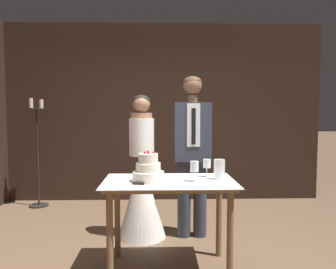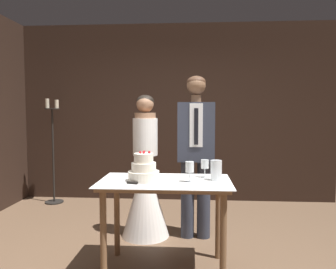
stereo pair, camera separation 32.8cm
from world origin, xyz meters
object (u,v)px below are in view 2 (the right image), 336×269
Objects in this scene: tiered_cake at (144,170)px; hurricane_candle at (216,171)px; cake_table at (165,194)px; candle_stand at (53,154)px; wine_glass_middle at (205,165)px; bride at (145,185)px; cake_knife at (140,184)px; wine_glass_near at (190,168)px; groom at (196,148)px.

tiered_cake is 0.65m from hurricane_candle.
candle_stand is at bearing 133.27° from cake_table.
hurricane_candle is (0.10, -0.12, -0.03)m from wine_glass_middle.
bride reaches higher than hurricane_candle.
bride is (-0.09, 0.95, -0.23)m from cake_knife.
tiered_cake reaches higher than wine_glass_near.
cake_table is 6.53× the size of wine_glass_near.
cake_table is at bearing 170.51° from wine_glass_near.
tiered_cake is 0.17× the size of candle_stand.
wine_glass_near is 1.07× the size of wine_glass_middle.
cake_table is 0.29m from tiered_cake.
cake_table is 2.78m from candle_stand.
wine_glass_near is at bearing -94.57° from groom.
tiered_cake reaches higher than wine_glass_middle.
candle_stand reaches higher than wine_glass_middle.
cake_knife is at bearing -84.59° from bride.
bride is 0.99× the size of candle_stand.
cake_knife is at bearing -116.84° from groom.
wine_glass_middle is (0.56, 0.34, 0.11)m from cake_knife.
cake_table is 0.65× the size of groom.
cake_table is 0.29m from cake_knife.
groom is at bearing -29.73° from candle_stand.
groom is at bearing -0.04° from bride.
groom reaches higher than tiered_cake.
cake_knife is 0.66m from wine_glass_middle.
hurricane_candle reaches higher than wine_glass_near.
wine_glass_middle is at bearing 19.34° from tiered_cake.
hurricane_candle is at bearing 6.02° from cake_table.
groom reaches higher than cake_table.
hurricane_candle is at bearing -39.90° from candle_stand.
candle_stand is (-2.13, 2.06, -0.17)m from wine_glass_near.
cake_knife reaches higher than cake_table.
candle_stand is at bearing 140.67° from wine_glass_middle.
wine_glass_near is at bearing -44.11° from candle_stand.
wine_glass_middle is (0.36, 0.17, 0.24)m from cake_table.
cake_table is 0.51m from hurricane_candle.
groom is at bearing 69.76° from cake_table.
wine_glass_middle is 0.10× the size of candle_stand.
tiered_cake is 0.18m from cake_knife.
cake_table is 2.95× the size of cake_knife.
wine_glass_near is 0.25m from wine_glass_middle.
groom is (0.29, 0.77, 0.33)m from cake_table.
candle_stand is (-2.27, 1.86, -0.17)m from wine_glass_middle.
groom is at bearing 85.43° from wine_glass_near.
cake_knife is 0.22× the size of groom.
candle_stand is at bearing 129.98° from tiered_cake.
cake_table is 0.72× the size of candle_stand.
cake_table is at bearing -46.73° from candle_stand.
cake_knife is (-0.20, -0.18, 0.13)m from cake_table.
hurricane_candle is 0.11× the size of candle_stand.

